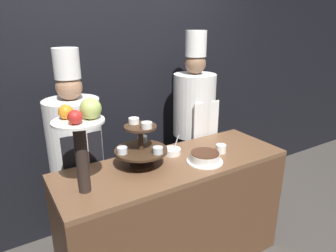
# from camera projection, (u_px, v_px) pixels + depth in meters

# --- Properties ---
(wall_back) EXTENTS (10.00, 0.06, 2.80)m
(wall_back) POSITION_uv_depth(u_px,v_px,m) (122.00, 79.00, 2.79)
(wall_back) COLOR black
(wall_back) RESTS_ON ground_plane
(buffet_counter) EXTENTS (1.74, 0.60, 0.93)m
(buffet_counter) POSITION_uv_depth(u_px,v_px,m) (175.00, 215.00, 2.36)
(buffet_counter) COLOR brown
(buffet_counter) RESTS_ON ground_plane
(tiered_stand) EXTENTS (0.37, 0.37, 0.35)m
(tiered_stand) POSITION_uv_depth(u_px,v_px,m) (141.00, 145.00, 2.08)
(tiered_stand) COLOR #3D2819
(tiered_stand) RESTS_ON buffet_counter
(fruit_pedestal) EXTENTS (0.30, 0.30, 0.58)m
(fruit_pedestal) POSITION_uv_depth(u_px,v_px,m) (82.00, 131.00, 1.70)
(fruit_pedestal) COLOR #2D231E
(fruit_pedestal) RESTS_ON buffet_counter
(cake_round) EXTENTS (0.27, 0.27, 0.07)m
(cake_round) POSITION_uv_depth(u_px,v_px,m) (205.00, 157.00, 2.19)
(cake_round) COLOR white
(cake_round) RESTS_ON buffet_counter
(cup_white) EXTENTS (0.08, 0.08, 0.07)m
(cup_white) POSITION_uv_depth(u_px,v_px,m) (221.00, 149.00, 2.35)
(cup_white) COLOR white
(cup_white) RESTS_ON buffet_counter
(serving_bowl_far) EXTENTS (0.13, 0.13, 0.15)m
(serving_bowl_far) POSITION_uv_depth(u_px,v_px,m) (172.00, 151.00, 2.33)
(serving_bowl_far) COLOR white
(serving_bowl_far) RESTS_ON buffet_counter
(chef_left) EXTENTS (0.41, 0.41, 1.73)m
(chef_left) POSITION_uv_depth(u_px,v_px,m) (76.00, 153.00, 2.34)
(chef_left) COLOR #28282D
(chef_left) RESTS_ON ground_plane
(chef_center_left) EXTENTS (0.39, 0.39, 1.84)m
(chef_center_left) POSITION_uv_depth(u_px,v_px,m) (194.00, 121.00, 2.88)
(chef_center_left) COLOR black
(chef_center_left) RESTS_ON ground_plane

